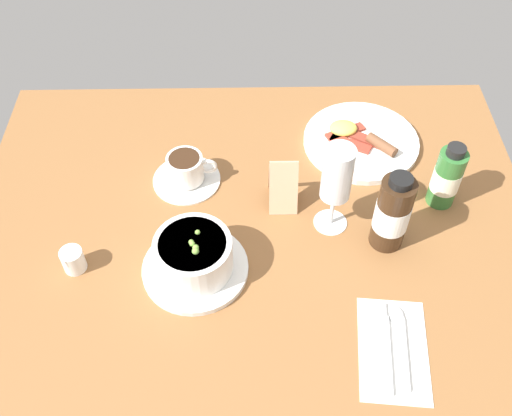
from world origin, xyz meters
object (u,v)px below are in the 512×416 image
at_px(sauce_bottle_brown, 392,213).
at_px(menu_card, 283,182).
at_px(cutlery_setting, 393,346).
at_px(breakfast_plate, 360,141).
at_px(wine_glass, 337,179).
at_px(creamer_jug, 73,260).
at_px(porridge_bowl, 194,257).
at_px(coffee_cup, 186,171).
at_px(sauce_bottle_green, 447,177).

distance_m(sauce_bottle_brown, menu_card, 0.22).
relative_size(cutlery_setting, breakfast_plate, 0.80).
height_order(wine_glass, menu_card, wine_glass).
xyz_separation_m(creamer_jug, sauce_bottle_brown, (0.58, 0.05, 0.06)).
bearing_deg(porridge_bowl, sauce_bottle_brown, 9.96).
bearing_deg(porridge_bowl, breakfast_plate, 43.75).
distance_m(creamer_jug, breakfast_plate, 0.65).
bearing_deg(breakfast_plate, creamer_jug, -150.49).
bearing_deg(coffee_cup, creamer_jug, -131.77).
height_order(coffee_cup, menu_card, menu_card).
relative_size(coffee_cup, sauce_bottle_brown, 0.81).
relative_size(sauce_bottle_brown, breakfast_plate, 0.69).
bearing_deg(cutlery_setting, coffee_cup, 133.28).
distance_m(porridge_bowl, sauce_bottle_green, 0.51).
height_order(cutlery_setting, wine_glass, wine_glass).
distance_m(porridge_bowl, sauce_bottle_brown, 0.36).
bearing_deg(coffee_cup, sauce_bottle_green, -7.06).
relative_size(wine_glass, menu_card, 1.79).
bearing_deg(sauce_bottle_green, coffee_cup, 172.94).
bearing_deg(cutlery_setting, porridge_bowl, 154.44).
bearing_deg(coffee_cup, sauce_bottle_brown, -22.86).
bearing_deg(porridge_bowl, coffee_cup, 97.08).
relative_size(sauce_bottle_brown, menu_card, 1.58).
distance_m(creamer_jug, wine_glass, 0.50).
bearing_deg(creamer_jug, coffee_cup, 48.23).
bearing_deg(breakfast_plate, sauce_bottle_brown, -87.09).
relative_size(breakfast_plate, menu_card, 2.29).
bearing_deg(cutlery_setting, sauce_bottle_green, 65.47).
height_order(wine_glass, sauce_bottle_green, wine_glass).
bearing_deg(menu_card, breakfast_plate, 42.15).
relative_size(sauce_bottle_brown, sauce_bottle_green, 1.18).
height_order(porridge_bowl, coffee_cup, porridge_bowl).
relative_size(coffee_cup, sauce_bottle_green, 0.95).
bearing_deg(sauce_bottle_green, wine_glass, -165.53).
relative_size(coffee_cup, creamer_jug, 2.65).
relative_size(sauce_bottle_green, breakfast_plate, 0.58).
bearing_deg(sauce_bottle_brown, menu_card, 151.00).
height_order(porridge_bowl, cutlery_setting, porridge_bowl).
bearing_deg(sauce_bottle_green, sauce_bottle_brown, -141.47).
bearing_deg(menu_card, sauce_bottle_brown, -29.00).
height_order(creamer_jug, breakfast_plate, creamer_jug).
relative_size(cutlery_setting, menu_card, 1.83).
height_order(coffee_cup, creamer_jug, coffee_cup).
xyz_separation_m(creamer_jug, wine_glass, (0.48, 0.09, 0.10)).
bearing_deg(creamer_jug, wine_glass, 11.15).
bearing_deg(wine_glass, cutlery_setting, -73.56).
xyz_separation_m(porridge_bowl, sauce_bottle_green, (0.48, 0.16, 0.03)).
relative_size(cutlery_setting, coffee_cup, 1.44).
xyz_separation_m(wine_glass, sauce_bottle_green, (0.22, 0.06, -0.06)).
bearing_deg(sauce_bottle_brown, wine_glass, 157.67).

